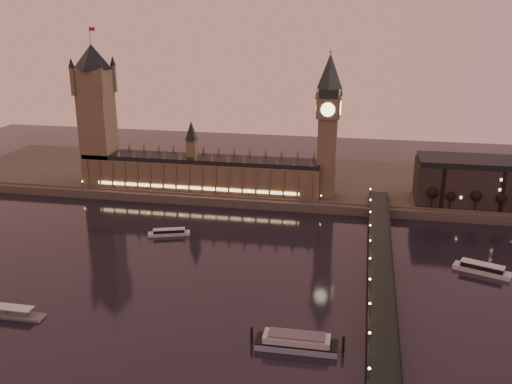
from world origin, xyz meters
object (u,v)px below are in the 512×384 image
at_px(cruise_boat_a, 169,232).
at_px(cruise_boat_b, 482,269).
at_px(pontoon_pier, 0,312).
at_px(moored_barge, 297,342).

bearing_deg(cruise_boat_a, cruise_boat_b, -24.07).
xyz_separation_m(cruise_boat_b, pontoon_pier, (-229.85, -89.70, -1.17)).
height_order(cruise_boat_a, pontoon_pier, pontoon_pier).
bearing_deg(cruise_boat_b, moored_barge, -113.53).
xyz_separation_m(cruise_boat_a, pontoon_pier, (-45.22, -108.95, -0.61)).
bearing_deg(cruise_boat_a, moored_barge, -67.43).
bearing_deg(moored_barge, cruise_boat_a, 130.17).
distance_m(cruise_boat_b, moored_barge, 127.87).
xyz_separation_m(cruise_boat_a, moored_barge, (94.70, -110.15, 1.25)).
distance_m(moored_barge, pontoon_pier, 139.94).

